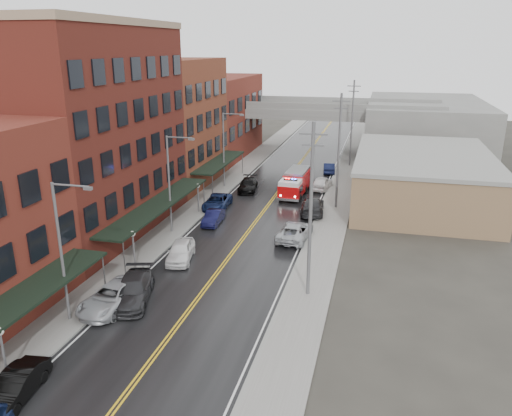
# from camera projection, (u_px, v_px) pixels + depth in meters

# --- Properties ---
(road) EXTENTS (11.00, 160.00, 0.02)m
(road) POSITION_uv_depth(u_px,v_px,m) (259.00, 218.00, 50.03)
(road) COLOR black
(road) RESTS_ON ground
(sidewalk_left) EXTENTS (3.00, 160.00, 0.15)m
(sidewalk_left) POSITION_uv_depth(u_px,v_px,m) (191.00, 211.00, 51.71)
(sidewalk_left) COLOR slate
(sidewalk_left) RESTS_ON ground
(sidewalk_right) EXTENTS (3.00, 160.00, 0.15)m
(sidewalk_right) POSITION_uv_depth(u_px,v_px,m) (332.00, 223.00, 48.30)
(sidewalk_right) COLOR slate
(sidewalk_right) RESTS_ON ground
(curb_left) EXTENTS (0.30, 160.00, 0.15)m
(curb_left) POSITION_uv_depth(u_px,v_px,m) (206.00, 213.00, 51.32)
(curb_left) COLOR gray
(curb_left) RESTS_ON ground
(curb_right) EXTENTS (0.30, 160.00, 0.15)m
(curb_right) POSITION_uv_depth(u_px,v_px,m) (315.00, 222.00, 48.69)
(curb_right) COLOR gray
(curb_right) RESTS_ON ground
(brick_building_b) EXTENTS (9.00, 20.00, 18.00)m
(brick_building_b) POSITION_uv_depth(u_px,v_px,m) (93.00, 135.00, 43.89)
(brick_building_b) COLOR #531D16
(brick_building_b) RESTS_ON ground
(brick_building_c) EXTENTS (9.00, 15.00, 15.00)m
(brick_building_c) POSITION_uv_depth(u_px,v_px,m) (173.00, 123.00, 60.48)
(brick_building_c) COLOR brown
(brick_building_c) RESTS_ON ground
(brick_building_far) EXTENTS (9.00, 20.00, 12.00)m
(brick_building_far) POSITION_uv_depth(u_px,v_px,m) (219.00, 117.00, 77.07)
(brick_building_far) COLOR maroon
(brick_building_far) RESTS_ON ground
(tan_building) EXTENTS (14.00, 22.00, 5.00)m
(tan_building) POSITION_uv_depth(u_px,v_px,m) (422.00, 179.00, 54.74)
(tan_building) COLOR #92744F
(tan_building) RESTS_ON ground
(right_far_block) EXTENTS (18.00, 30.00, 8.00)m
(right_far_block) POSITION_uv_depth(u_px,v_px,m) (424.00, 126.00, 81.45)
(right_far_block) COLOR slate
(right_far_block) RESTS_ON ground
(awning_0) EXTENTS (2.60, 16.00, 3.09)m
(awning_0) POSITION_uv_depth(u_px,v_px,m) (9.00, 308.00, 26.89)
(awning_0) COLOR black
(awning_0) RESTS_ON ground
(awning_1) EXTENTS (2.60, 18.00, 3.09)m
(awning_1) POSITION_uv_depth(u_px,v_px,m) (158.00, 204.00, 44.40)
(awning_1) COLOR black
(awning_1) RESTS_ON ground
(awning_2) EXTENTS (2.60, 13.00, 3.09)m
(awning_2) POSITION_uv_depth(u_px,v_px,m) (220.00, 162.00, 60.52)
(awning_2) COLOR black
(awning_2) RESTS_ON ground
(globe_lamp_0) EXTENTS (0.44, 0.44, 3.12)m
(globe_lamp_0) POSITION_uv_depth(u_px,v_px,m) (1.00, 342.00, 25.00)
(globe_lamp_0) COLOR #59595B
(globe_lamp_0) RESTS_ON ground
(globe_lamp_1) EXTENTS (0.44, 0.44, 3.12)m
(globe_lamp_1) POSITION_uv_depth(u_px,v_px,m) (133.00, 241.00, 37.90)
(globe_lamp_1) COLOR #59595B
(globe_lamp_1) RESTS_ON ground
(globe_lamp_2) EXTENTS (0.44, 0.44, 3.12)m
(globe_lamp_2) POSITION_uv_depth(u_px,v_px,m) (198.00, 191.00, 50.80)
(globe_lamp_2) COLOR #59595B
(globe_lamp_2) RESTS_ON ground
(street_lamp_0) EXTENTS (2.64, 0.22, 9.00)m
(street_lamp_0) POSITION_uv_depth(u_px,v_px,m) (64.00, 244.00, 29.67)
(street_lamp_0) COLOR #59595B
(street_lamp_0) RESTS_ON ground
(street_lamp_1) EXTENTS (2.64, 0.22, 9.00)m
(street_lamp_1) POSITION_uv_depth(u_px,v_px,m) (171.00, 178.00, 44.42)
(street_lamp_1) COLOR #59595B
(street_lamp_1) RESTS_ON ground
(street_lamp_2) EXTENTS (2.64, 0.22, 9.00)m
(street_lamp_2) POSITION_uv_depth(u_px,v_px,m) (226.00, 145.00, 59.16)
(street_lamp_2) COLOR #59595B
(street_lamp_2) RESTS_ON ground
(utility_pole_0) EXTENTS (1.80, 0.24, 12.00)m
(utility_pole_0) POSITION_uv_depth(u_px,v_px,m) (311.00, 209.00, 32.57)
(utility_pole_0) COLOR #59595B
(utility_pole_0) RESTS_ON ground
(utility_pole_1) EXTENTS (1.80, 0.24, 12.00)m
(utility_pole_1) POSITION_uv_depth(u_px,v_px,m) (339.00, 150.00, 51.00)
(utility_pole_1) COLOR #59595B
(utility_pole_1) RESTS_ON ground
(utility_pole_2) EXTENTS (1.80, 0.24, 12.00)m
(utility_pole_2) POSITION_uv_depth(u_px,v_px,m) (352.00, 122.00, 69.43)
(utility_pole_2) COLOR #59595B
(utility_pole_2) RESTS_ON ground
(overpass) EXTENTS (40.00, 10.00, 7.50)m
(overpass) POSITION_uv_depth(u_px,v_px,m) (308.00, 116.00, 77.66)
(overpass) COLOR slate
(overpass) RESTS_ON ground
(fire_truck) EXTENTS (3.28, 7.60, 2.74)m
(fire_truck) POSITION_uv_depth(u_px,v_px,m) (295.00, 182.00, 57.31)
(fire_truck) COLOR #B4080A
(fire_truck) RESTS_ON ground
(parked_car_left_1) EXTENTS (1.98, 4.37, 1.39)m
(parked_car_left_1) POSITION_uv_depth(u_px,v_px,m) (16.00, 386.00, 24.26)
(parked_car_left_1) COLOR black
(parked_car_left_1) RESTS_ON ground
(parked_car_left_2) EXTENTS (3.08, 5.75, 1.53)m
(parked_car_left_2) POSITION_uv_depth(u_px,v_px,m) (113.00, 297.00, 32.71)
(parked_car_left_2) COLOR #ABAEB3
(parked_car_left_2) RESTS_ON ground
(parked_car_left_3) EXTENTS (3.73, 6.03, 1.63)m
(parked_car_left_3) POSITION_uv_depth(u_px,v_px,m) (133.00, 290.00, 33.50)
(parked_car_left_3) COLOR #262629
(parked_car_left_3) RESTS_ON ground
(parked_car_left_4) EXTENTS (2.73, 4.88, 1.57)m
(parked_car_left_4) POSITION_uv_depth(u_px,v_px,m) (181.00, 251.00, 39.96)
(parked_car_left_4) COLOR white
(parked_car_left_4) RESTS_ON ground
(parked_car_left_5) EXTENTS (1.61, 4.10, 1.33)m
(parked_car_left_5) POSITION_uv_depth(u_px,v_px,m) (213.00, 217.00, 48.13)
(parked_car_left_5) COLOR black
(parked_car_left_5) RESTS_ON ground
(parked_car_left_6) EXTENTS (2.73, 5.32, 1.44)m
(parked_car_left_6) POSITION_uv_depth(u_px,v_px,m) (217.00, 202.00, 52.70)
(parked_car_left_6) COLOR #14224D
(parked_car_left_6) RESTS_ON ground
(parked_car_left_7) EXTENTS (2.68, 5.17, 1.43)m
(parked_car_left_7) POSITION_uv_depth(u_px,v_px,m) (248.00, 185.00, 59.12)
(parked_car_left_7) COLOR black
(parked_car_left_7) RESTS_ON ground
(parked_car_right_0) EXTENTS (2.89, 5.62, 1.52)m
(parked_car_right_0) POSITION_uv_depth(u_px,v_px,m) (295.00, 231.00, 44.26)
(parked_car_right_0) COLOR #AAAEB2
(parked_car_right_0) RESTS_ON ground
(parked_car_right_1) EXTENTS (2.89, 5.90, 1.65)m
(parked_car_right_1) POSITION_uv_depth(u_px,v_px,m) (312.00, 206.00, 51.09)
(parked_car_right_1) COLOR #27282A
(parked_car_right_1) RESTS_ON ground
(parked_car_right_2) EXTENTS (2.41, 4.82, 1.58)m
(parked_car_right_2) POSITION_uv_depth(u_px,v_px,m) (322.00, 183.00, 59.67)
(parked_car_right_2) COLOR white
(parked_car_right_2) RESTS_ON ground
(parked_car_right_3) EXTENTS (1.98, 4.35, 1.38)m
(parked_car_right_3) POSITION_uv_depth(u_px,v_px,m) (329.00, 168.00, 67.55)
(parked_car_right_3) COLOR black
(parked_car_right_3) RESTS_ON ground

